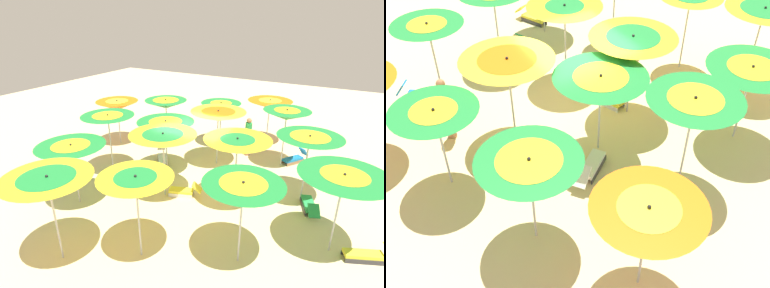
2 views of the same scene
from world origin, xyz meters
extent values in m
cube|color=beige|center=(0.00, 0.00, -0.02)|extent=(40.25, 40.25, 0.04)
cylinder|color=#B2B2B7|center=(1.57, 4.98, 1.08)|extent=(0.05, 0.05, 2.16)
cylinder|color=#B2B2B7|center=(-0.66, 3.76, 1.10)|extent=(0.05, 0.05, 2.20)
cylinder|color=#B2B2B7|center=(-2.98, 2.46, 1.13)|extent=(0.05, 0.05, 2.26)
cone|color=#1E8C38|center=(-2.98, 2.46, 2.26)|extent=(1.91, 1.91, 0.41)
cone|color=yellow|center=(-2.98, 2.46, 2.36)|extent=(1.03, 1.03, 0.22)
sphere|color=black|center=(-2.98, 2.46, 2.49)|extent=(0.07, 0.07, 0.07)
cylinder|color=#B2B2B7|center=(3.18, 2.92, 1.10)|extent=(0.05, 0.05, 2.20)
cylinder|color=#B2B2B7|center=(0.73, 1.80, 1.11)|extent=(0.05, 0.05, 2.22)
cone|color=yellow|center=(0.73, 1.80, 2.22)|extent=(2.18, 2.18, 0.35)
cone|color=#1E8C38|center=(0.73, 1.80, 2.31)|extent=(1.12, 1.12, 0.18)
sphere|color=black|center=(0.73, 1.80, 2.42)|extent=(0.07, 0.07, 0.07)
cylinder|color=#B2B2B7|center=(-1.81, -0.04, 1.08)|extent=(0.05, 0.05, 2.16)
cone|color=yellow|center=(-1.81, -0.04, 2.16)|extent=(2.29, 2.29, 0.40)
cone|color=orange|center=(-1.81, -0.04, 2.25)|extent=(1.40, 1.40, 0.25)
sphere|color=black|center=(-1.81, -0.04, 2.39)|extent=(0.07, 0.07, 0.07)
cylinder|color=#B2B2B7|center=(-3.83, -0.82, 0.97)|extent=(0.05, 0.05, 1.95)
cone|color=#1E8C38|center=(-3.83, -0.82, 1.95)|extent=(1.93, 1.93, 0.35)
cone|color=yellow|center=(-3.83, -0.82, 2.04)|extent=(1.02, 1.02, 0.19)
sphere|color=black|center=(-3.83, -0.82, 2.16)|extent=(0.07, 0.07, 0.07)
cylinder|color=#B2B2B7|center=(4.25, 0.55, 1.10)|extent=(0.05, 0.05, 2.20)
cone|color=yellow|center=(4.25, 0.55, 2.20)|extent=(1.90, 1.90, 0.39)
cylinder|color=#B2B2B7|center=(1.41, -0.58, 1.09)|extent=(0.05, 0.05, 2.17)
cone|color=yellow|center=(1.41, -0.58, 2.17)|extent=(2.30, 2.30, 0.35)
cone|color=#1E8C38|center=(1.41, -0.58, 2.25)|extent=(1.39, 1.39, 0.21)
sphere|color=black|center=(1.41, -0.58, 2.38)|extent=(0.07, 0.07, 0.07)
cylinder|color=#B2B2B7|center=(-0.13, -1.52, 0.99)|extent=(0.05, 0.05, 1.99)
cone|color=#1E8C38|center=(-0.13, -1.52, 1.99)|extent=(2.26, 2.26, 0.38)
cone|color=yellow|center=(-0.13, -1.52, 2.07)|extent=(1.30, 1.30, 0.22)
sphere|color=black|center=(-0.13, -1.52, 2.21)|extent=(0.07, 0.07, 0.07)
cylinder|color=#B2B2B7|center=(-2.77, -3.27, 0.99)|extent=(0.05, 0.05, 1.99)
cone|color=#1E8C38|center=(-2.77, -3.27, 1.99)|extent=(2.04, 2.04, 0.42)
cone|color=yellow|center=(-2.77, -3.27, 2.07)|extent=(1.25, 1.25, 0.26)
sphere|color=black|center=(-2.77, -3.27, 2.22)|extent=(0.07, 0.07, 0.07)
cylinder|color=#B2B2B7|center=(5.37, -1.22, 1.12)|extent=(0.05, 0.05, 2.25)
cone|color=yellow|center=(5.37, -1.22, 2.25)|extent=(2.19, 2.19, 0.42)
cone|color=#1E8C38|center=(5.37, -1.22, 2.33)|extent=(1.36, 1.36, 0.26)
sphere|color=black|center=(5.37, -1.22, 2.49)|extent=(0.07, 0.07, 0.07)
cylinder|color=#B2B2B7|center=(3.26, -2.92, 0.97)|extent=(0.05, 0.05, 1.93)
cone|color=#1E8C38|center=(3.26, -2.92, 1.93)|extent=(2.23, 2.23, 0.40)
cone|color=yellow|center=(3.26, -2.92, 2.03)|extent=(1.22, 1.22, 0.22)
sphere|color=black|center=(3.26, -2.92, 2.16)|extent=(0.07, 0.07, 0.07)
cylinder|color=#B2B2B7|center=(0.92, -3.50, 1.12)|extent=(0.05, 0.05, 2.23)
cone|color=#1E8C38|center=(0.92, -3.50, 2.23)|extent=(2.07, 2.07, 0.35)
cone|color=yellow|center=(0.92, -3.50, 2.31)|extent=(1.18, 1.18, 0.20)
sphere|color=black|center=(0.92, -3.50, 2.44)|extent=(0.07, 0.07, 0.07)
cylinder|color=#B2B2B7|center=(-1.54, -5.27, 0.97)|extent=(0.05, 0.05, 1.95)
cone|color=orange|center=(-1.54, -5.27, 1.95)|extent=(2.02, 2.02, 0.45)
cone|color=yellow|center=(-1.54, -5.27, 2.06)|extent=(1.08, 1.08, 0.24)
sphere|color=black|center=(-1.54, -5.27, 2.20)|extent=(0.07, 0.07, 0.07)
cube|color=silver|center=(1.34, 0.01, 0.07)|extent=(0.31, 0.83, 0.14)
cube|color=silver|center=(1.00, -0.11, 0.07)|extent=(0.31, 0.83, 0.14)
cube|color=yellow|center=(1.17, -0.05, 0.19)|extent=(0.61, 0.93, 0.10)
cube|color=yellow|center=(0.98, 0.50, 0.38)|extent=(0.44, 0.42, 0.31)
cube|color=#333338|center=(-0.80, -2.00, 0.07)|extent=(0.80, 0.62, 0.14)
cube|color=#333338|center=(-0.59, -2.28, 0.07)|extent=(0.80, 0.62, 0.14)
cube|color=white|center=(-0.69, -2.14, 0.19)|extent=(0.99, 0.87, 0.10)
cube|color=white|center=(-1.25, -2.56, 0.41)|extent=(0.57, 0.55, 0.38)
cube|color=#333338|center=(1.68, 5.87, 0.07)|extent=(0.43, 0.93, 0.14)
cube|color=#333338|center=(1.39, 5.74, 0.07)|extent=(0.43, 0.93, 0.14)
cube|color=yellow|center=(1.53, 5.80, 0.19)|extent=(0.69, 1.04, 0.10)
cube|color=yellow|center=(1.27, 6.41, 0.38)|extent=(0.43, 0.45, 0.31)
cube|color=#333338|center=(-0.15, 3.94, 0.07)|extent=(0.91, 0.38, 0.14)
cube|color=#333338|center=(-0.27, 4.27, 0.07)|extent=(0.91, 0.38, 0.14)
cube|color=green|center=(-0.21, 4.11, 0.19)|extent=(1.02, 0.67, 0.10)
cube|color=green|center=(0.42, 4.35, 0.37)|extent=(0.50, 0.47, 0.31)
cube|color=olive|center=(-3.37, 2.99, 0.07)|extent=(0.81, 0.54, 0.14)
cube|color=olive|center=(-3.56, 2.70, 0.07)|extent=(0.81, 0.54, 0.14)
cube|color=#1972B7|center=(-3.46, 2.85, 0.19)|extent=(0.98, 0.80, 0.10)
cube|color=#1972B7|center=(-3.97, 3.18, 0.41)|extent=(0.45, 0.46, 0.38)
cylinder|color=#A3704C|center=(-3.28, 0.81, 0.42)|extent=(0.24, 0.24, 0.83)
cylinder|color=green|center=(-3.28, 0.81, 1.20)|extent=(0.30, 0.30, 0.73)
sphere|color=#A3704C|center=(-3.28, 0.81, 1.67)|extent=(0.23, 0.23, 0.23)
sphere|color=#337FE5|center=(3.00, 6.38, 0.15)|extent=(0.30, 0.30, 0.30)
camera|label=1|loc=(9.33, 4.98, 6.07)|focal=28.98mm
camera|label=2|loc=(-4.99, -8.94, 7.82)|focal=42.44mm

